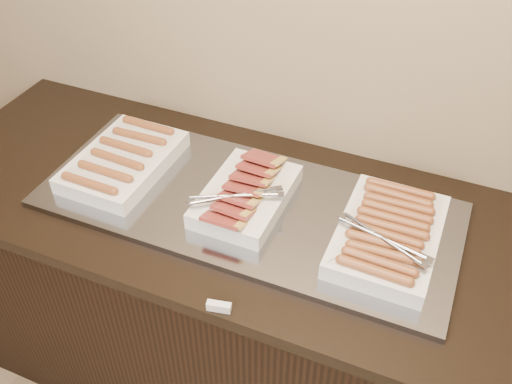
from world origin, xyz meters
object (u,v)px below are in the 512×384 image
dish_left (124,160)px  dish_center (245,195)px  warming_tray (247,205)px  dish_right (388,234)px  counter (249,305)px

dish_left → dish_center: (0.41, -0.00, 0.00)m
warming_tray → dish_center: size_ratio=3.41×
dish_center → dish_right: dish_center is taller
warming_tray → dish_center: bearing=-102.4°
counter → warming_tray: 0.46m
warming_tray → dish_right: size_ratio=3.11×
dish_left → dish_right: (0.82, -0.00, 0.00)m
dish_left → dish_center: 0.41m
warming_tray → dish_right: dish_right is taller
counter → dish_center: dish_center is taller
counter → dish_center: 0.50m
counter → dish_right: dish_right is taller
dish_center → counter: bearing=51.9°
counter → warming_tray: bearing=180.0°
counter → dish_left: bearing=180.0°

